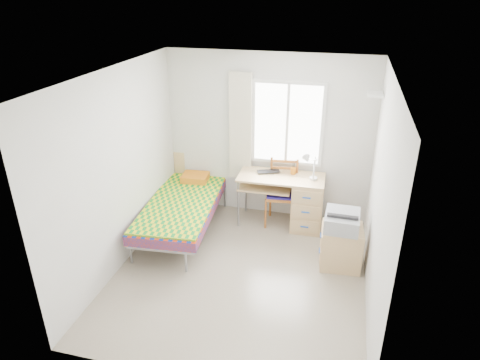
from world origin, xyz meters
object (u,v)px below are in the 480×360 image
Objects in this scene: desk at (303,201)px; cabinet at (341,246)px; printer at (342,220)px; bed at (184,204)px; chair at (282,189)px.

desk is 2.28× the size of cabinet.
desk is 1.10m from printer.
bed is 1.65× the size of desk.
chair is at bearing 18.04° from bed.
desk is at bearing 12.71° from bed.
chair is 1.37m from cabinet.
bed is at bearing -163.71° from desk.
bed reaches higher than desk.
printer is (0.59, -0.89, 0.24)m from desk.
bed is 2.39m from cabinet.
chair is (1.41, 0.59, 0.14)m from bed.
cabinet is 1.12× the size of printer.
bed is 2.37m from printer.
bed is 1.82m from desk.
desk is (1.74, 0.55, 0.00)m from bed.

